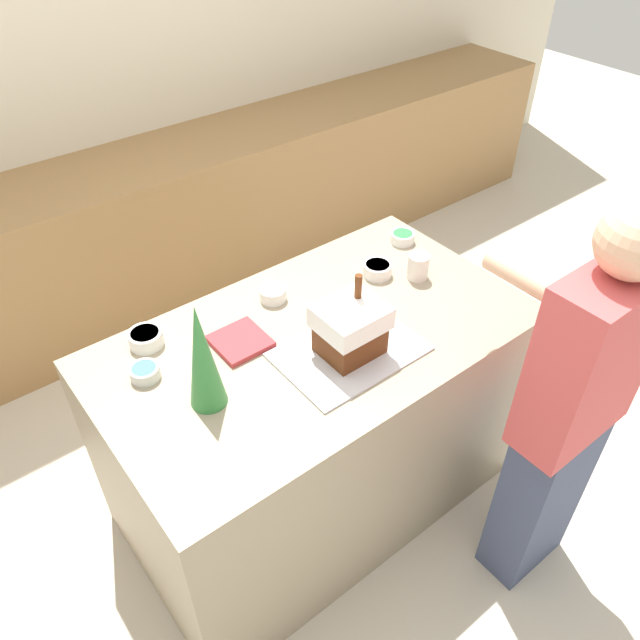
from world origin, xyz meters
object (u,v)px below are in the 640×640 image
(decorative_tree, at_px, (202,357))
(candy_bowl_near_tray_right, at_px, (145,372))
(baking_tray, at_px, (349,351))
(candy_bowl_far_right, at_px, (402,237))
(cookbook, at_px, (240,341))
(candy_bowl_beside_tree, at_px, (146,338))
(candy_bowl_near_tray_left, at_px, (273,293))
(person, at_px, (568,415))
(mug, at_px, (418,266))
(candy_bowl_far_left, at_px, (377,269))
(gingerbread_house, at_px, (350,328))

(decorative_tree, bearing_deg, candy_bowl_near_tray_right, 116.64)
(baking_tray, height_order, candy_bowl_far_right, candy_bowl_far_right)
(cookbook, bearing_deg, candy_bowl_beside_tree, 142.64)
(baking_tray, relative_size, candy_bowl_near_tray_left, 4.81)
(baking_tray, bearing_deg, person, -54.17)
(candy_bowl_beside_tree, xyz_separation_m, mug, (0.99, -0.29, 0.02))
(candy_bowl_far_left, distance_m, candy_bowl_far_right, 0.26)
(decorative_tree, bearing_deg, mug, 4.07)
(mug, bearing_deg, candy_bowl_beside_tree, 163.87)
(person, bearing_deg, candy_bowl_beside_tree, 132.02)
(candy_bowl_far_right, relative_size, cookbook, 0.56)
(candy_bowl_near_tray_right, bearing_deg, baking_tray, -28.03)
(candy_bowl_near_tray_right, bearing_deg, mug, -7.80)
(mug, height_order, person, person)
(gingerbread_house, height_order, candy_bowl_far_left, gingerbread_house)
(gingerbread_house, relative_size, person, 0.17)
(candy_bowl_far_right, height_order, mug, mug)
(decorative_tree, relative_size, person, 0.24)
(candy_bowl_far_right, bearing_deg, person, -101.06)
(candy_bowl_near_tray_right, xyz_separation_m, mug, (1.06, -0.15, 0.03))
(candy_bowl_far_right, xyz_separation_m, cookbook, (-0.87, -0.12, -0.01))
(candy_bowl_near_tray_right, bearing_deg, gingerbread_house, -28.00)
(baking_tray, relative_size, gingerbread_house, 1.76)
(gingerbread_house, height_order, decorative_tree, decorative_tree)
(candy_bowl_near_tray_right, bearing_deg, candy_bowl_far_right, 3.37)
(candy_bowl_far_left, height_order, candy_bowl_far_right, candy_bowl_far_left)
(person, bearing_deg, baking_tray, 125.83)
(decorative_tree, distance_m, mug, 0.97)
(candy_bowl_near_tray_right, distance_m, mug, 1.07)
(decorative_tree, distance_m, candy_bowl_far_right, 1.13)
(gingerbread_house, distance_m, candy_bowl_far_left, 0.46)
(candy_bowl_far_left, distance_m, mug, 0.15)
(cookbook, bearing_deg, mug, -7.36)
(baking_tray, relative_size, candy_bowl_near_tray_right, 4.97)
(candy_bowl_far_left, height_order, cookbook, candy_bowl_far_left)
(gingerbread_house, xyz_separation_m, candy_bowl_near_tray_left, (-0.04, 0.39, -0.08))
(candy_bowl_far_left, height_order, candy_bowl_near_tray_right, candy_bowl_far_left)
(cookbook, distance_m, mug, 0.75)
(candy_bowl_near_tray_left, relative_size, mug, 0.98)
(candy_bowl_far_left, height_order, person, person)
(candy_bowl_beside_tree, bearing_deg, cookbook, -37.36)
(person, bearing_deg, mug, 85.49)
(candy_bowl_near_tray_right, relative_size, candy_bowl_far_right, 0.95)
(baking_tray, distance_m, candy_bowl_far_left, 0.46)
(candy_bowl_near_tray_right, xyz_separation_m, person, (1.00, -0.89, -0.11))
(candy_bowl_near_tray_left, xyz_separation_m, cookbook, (-0.23, -0.13, -0.02))
(decorative_tree, height_order, cookbook, decorative_tree)
(candy_bowl_near_tray_left, xyz_separation_m, candy_bowl_far_left, (0.40, -0.12, 0.00))
(candy_bowl_far_left, xyz_separation_m, person, (0.05, -0.85, -0.11))
(gingerbread_house, distance_m, mug, 0.51)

